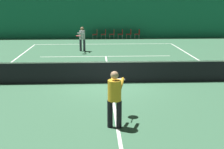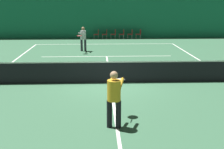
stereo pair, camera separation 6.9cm
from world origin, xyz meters
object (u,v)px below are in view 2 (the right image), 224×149
(player_near, at_px, (114,95))
(courtside_chair_3, at_px, (122,34))
(courtside_chair_4, at_px, (131,33))
(courtside_chair_1, at_px, (105,34))
(courtside_chair_5, at_px, (139,33))
(courtside_chair_2, at_px, (114,34))
(courtside_chair_0, at_px, (97,34))
(player_far, at_px, (83,37))
(tennis_net, at_px, (111,71))

(player_near, bearing_deg, courtside_chair_3, 8.76)
(courtside_chair_3, height_order, courtside_chair_4, same)
(courtside_chair_1, relative_size, courtside_chair_5, 1.00)
(courtside_chair_5, bearing_deg, courtside_chair_2, -90.00)
(player_near, height_order, courtside_chair_2, player_near)
(courtside_chair_0, bearing_deg, player_far, -7.84)
(courtside_chair_2, bearing_deg, courtside_chair_0, -90.00)
(courtside_chair_0, height_order, courtside_chair_1, same)
(tennis_net, distance_m, courtside_chair_0, 15.20)
(player_far, bearing_deg, courtside_chair_4, 161.85)
(tennis_net, relative_size, courtside_chair_2, 14.29)
(player_far, relative_size, courtside_chair_5, 2.00)
(courtside_chair_4, relative_size, courtside_chair_5, 1.00)
(courtside_chair_0, relative_size, courtside_chair_1, 1.00)
(courtside_chair_5, bearing_deg, player_near, -9.28)
(player_far, relative_size, courtside_chair_2, 2.00)
(tennis_net, height_order, courtside_chair_5, tennis_net)
(courtside_chair_1, relative_size, courtside_chair_4, 1.00)
(courtside_chair_2, bearing_deg, courtside_chair_3, 90.00)
(courtside_chair_1, relative_size, courtside_chair_2, 1.00)
(player_far, distance_m, courtside_chair_2, 7.16)
(player_near, distance_m, courtside_chair_2, 20.01)
(player_far, height_order, courtside_chair_1, player_far)
(courtside_chair_4, bearing_deg, player_far, -30.74)
(courtside_chair_0, relative_size, courtside_chair_5, 1.00)
(tennis_net, height_order, player_far, player_far)
(tennis_net, relative_size, courtside_chair_4, 14.29)
(courtside_chair_3, bearing_deg, tennis_net, -6.21)
(tennis_net, bearing_deg, courtside_chair_5, 78.15)
(tennis_net, height_order, courtside_chair_1, tennis_net)
(courtside_chair_3, height_order, courtside_chair_5, same)
(player_near, xyz_separation_m, courtside_chair_2, (0.97, 19.98, -0.47))
(courtside_chair_2, bearing_deg, courtside_chair_1, -90.00)
(player_far, xyz_separation_m, courtside_chair_1, (1.69, 6.71, -0.49))
(courtside_chair_0, bearing_deg, player_near, 1.62)
(tennis_net, relative_size, courtside_chair_0, 14.29)
(player_near, bearing_deg, tennis_net, 12.76)
(tennis_net, distance_m, player_far, 8.64)
(courtside_chair_0, height_order, courtside_chair_5, same)
(courtside_chair_3, bearing_deg, courtside_chair_5, 90.00)
(tennis_net, height_order, courtside_chair_2, tennis_net)
(courtside_chair_2, bearing_deg, courtside_chair_5, 90.00)
(player_near, bearing_deg, courtside_chair_0, 15.34)
(tennis_net, bearing_deg, courtside_chair_4, 80.95)
(courtside_chair_0, distance_m, courtside_chair_4, 3.07)
(tennis_net, relative_size, player_near, 7.28)
(tennis_net, height_order, courtside_chair_0, tennis_net)
(player_far, relative_size, courtside_chair_0, 2.00)
(player_near, bearing_deg, courtside_chair_4, 6.59)
(courtside_chair_4, bearing_deg, courtside_chair_3, -90.00)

